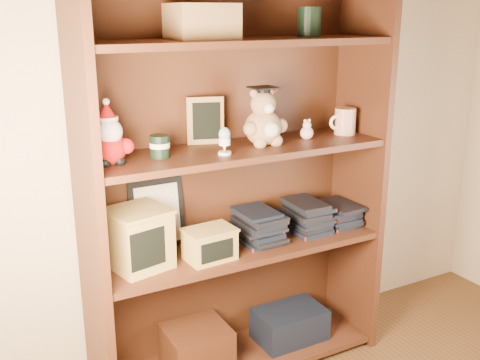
# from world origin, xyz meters

# --- Properties ---
(bookcase) EXTENTS (1.20, 0.35, 1.60)m
(bookcase) POSITION_xyz_m (-0.00, 1.36, 0.78)
(bookcase) COLOR #472314
(bookcase) RESTS_ON ground
(shelf_lower) EXTENTS (1.14, 0.33, 0.02)m
(shelf_lower) POSITION_xyz_m (0.00, 1.30, 0.54)
(shelf_lower) COLOR #472314
(shelf_lower) RESTS_ON ground
(shelf_upper) EXTENTS (1.14, 0.33, 0.02)m
(shelf_upper) POSITION_xyz_m (0.00, 1.30, 0.94)
(shelf_upper) COLOR #472314
(shelf_upper) RESTS_ON ground
(santa_plush) EXTENTS (0.16, 0.12, 0.23)m
(santa_plush) POSITION_xyz_m (-0.50, 1.30, 1.03)
(santa_plush) COLOR #A50F0F
(santa_plush) RESTS_ON shelf_upper
(teachers_tin) EXTENTS (0.07, 0.07, 0.08)m
(teachers_tin) POSITION_xyz_m (-0.32, 1.30, 0.99)
(teachers_tin) COLOR black
(teachers_tin) RESTS_ON shelf_upper
(chalkboard_plaque) EXTENTS (0.14, 0.10, 0.18)m
(chalkboard_plaque) POSITION_xyz_m (-0.09, 1.42, 1.04)
(chalkboard_plaque) COLOR #9E7547
(chalkboard_plaque) RESTS_ON shelf_upper
(egg_cup) EXTENTS (0.05, 0.05, 0.10)m
(egg_cup) POSITION_xyz_m (-0.10, 1.23, 1.00)
(egg_cup) COLOR white
(egg_cup) RESTS_ON shelf_upper
(grad_teddy_bear) EXTENTS (0.19, 0.16, 0.23)m
(grad_teddy_bear) POSITION_xyz_m (0.10, 1.30, 1.04)
(grad_teddy_bear) COLOR #A67C57
(grad_teddy_bear) RESTS_ON shelf_upper
(pink_figurine) EXTENTS (0.05, 0.05, 0.08)m
(pink_figurine) POSITION_xyz_m (0.31, 1.31, 0.98)
(pink_figurine) COLOR beige
(pink_figurine) RESTS_ON shelf_upper
(teacher_mug) EXTENTS (0.12, 0.09, 0.11)m
(teacher_mug) POSITION_xyz_m (0.50, 1.30, 1.00)
(teacher_mug) COLOR silver
(teacher_mug) RESTS_ON shelf_upper
(certificate_frame) EXTENTS (0.22, 0.06, 0.28)m
(certificate_frame) POSITION_xyz_m (-0.29, 1.44, 0.69)
(certificate_frame) COLOR black
(certificate_frame) RESTS_ON shelf_lower
(treats_box) EXTENTS (0.24, 0.24, 0.22)m
(treats_box) POSITION_xyz_m (-0.42, 1.30, 0.66)
(treats_box) COLOR tan
(treats_box) RESTS_ON shelf_lower
(pencils_box) EXTENTS (0.19, 0.15, 0.12)m
(pencils_box) POSITION_xyz_m (-0.16, 1.24, 0.61)
(pencils_box) COLOR tan
(pencils_box) RESTS_ON shelf_lower
(book_stack_left) EXTENTS (0.14, 0.20, 0.14)m
(book_stack_left) POSITION_xyz_m (0.09, 1.30, 0.62)
(book_stack_left) COLOR black
(book_stack_left) RESTS_ON shelf_lower
(book_stack_mid) EXTENTS (0.14, 0.20, 0.13)m
(book_stack_mid) POSITION_xyz_m (0.32, 1.30, 0.61)
(book_stack_mid) COLOR black
(book_stack_mid) RESTS_ON shelf_lower
(book_stack_right) EXTENTS (0.14, 0.20, 0.10)m
(book_stack_right) POSITION_xyz_m (0.48, 1.30, 0.60)
(book_stack_right) COLOR black
(book_stack_right) RESTS_ON shelf_lower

